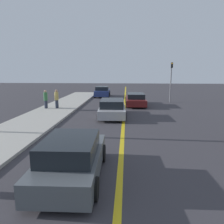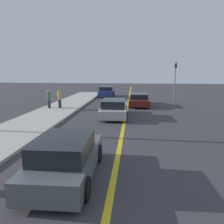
% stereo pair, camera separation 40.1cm
% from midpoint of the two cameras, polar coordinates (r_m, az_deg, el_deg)
% --- Properties ---
extents(road_center_line, '(0.20, 60.00, 0.01)m').
position_cam_midpoint_polar(road_center_line, '(15.87, 4.22, -1.31)').
color(road_center_line, gold).
rests_on(road_center_line, ground_plane).
extents(sidewalk_left, '(3.36, 34.65, 0.14)m').
position_cam_midpoint_polar(sidewalk_left, '(16.39, -16.47, -1.11)').
color(sidewalk_left, '#ADA89E').
rests_on(sidewalk_left, ground_plane).
extents(car_ahead_center, '(1.95, 4.05, 1.34)m').
position_cam_midpoint_polar(car_ahead_center, '(7.07, -10.30, -11.71)').
color(car_ahead_center, '#4C5156').
rests_on(car_ahead_center, ground_plane).
extents(car_far_distant, '(2.09, 4.44, 1.28)m').
position_cam_midpoint_polar(car_far_distant, '(15.87, 1.19, 0.96)').
color(car_far_distant, '#9E9EA3').
rests_on(car_far_distant, ground_plane).
extents(car_parked_left_lot, '(1.97, 4.59, 1.19)m').
position_cam_midpoint_polar(car_parked_left_lot, '(21.13, 7.51, 3.25)').
color(car_parked_left_lot, maroon).
rests_on(car_parked_left_lot, ground_plane).
extents(car_oncoming_far, '(2.03, 3.90, 1.33)m').
position_cam_midpoint_polar(car_oncoming_far, '(28.09, -1.07, 5.33)').
color(car_oncoming_far, navy).
rests_on(car_oncoming_far, ground_plane).
extents(pedestrian_far_standing, '(0.32, 0.32, 1.56)m').
position_cam_midpoint_polar(pedestrian_far_standing, '(19.47, -15.63, 3.31)').
color(pedestrian_far_standing, '#282D3D').
rests_on(pedestrian_far_standing, sidewalk_left).
extents(pedestrian_by_sign, '(0.33, 0.33, 1.58)m').
position_cam_midpoint_polar(pedestrian_by_sign, '(19.41, -12.96, 3.44)').
color(pedestrian_by_sign, '#282D3D').
rests_on(pedestrian_by_sign, sidewalk_left).
extents(traffic_light, '(0.18, 0.40, 4.13)m').
position_cam_midpoint_polar(traffic_light, '(23.61, 16.60, 8.43)').
color(traffic_light, slate).
rests_on(traffic_light, ground_plane).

